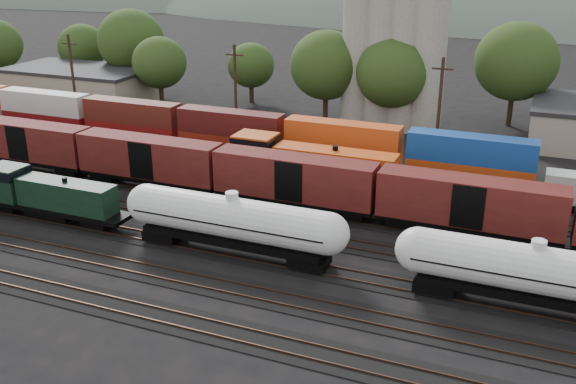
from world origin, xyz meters
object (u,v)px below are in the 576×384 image
at_px(orange_locomotive, 302,164).
at_px(grain_silo, 392,42).
at_px(tank_car_a, 233,220).
at_px(green_locomotive, 42,194).

relative_size(orange_locomotive, grain_silo, 0.68).
relative_size(tank_car_a, grain_silo, 0.65).
bearing_deg(orange_locomotive, grain_silo, 85.21).
height_order(orange_locomotive, grain_silo, grain_silo).
relative_size(green_locomotive, grain_silo, 0.53).
distance_m(orange_locomotive, grain_silo, 27.42).
height_order(green_locomotive, orange_locomotive, orange_locomotive).
xyz_separation_m(green_locomotive, tank_car_a, (18.75, 0.00, 0.55)).
relative_size(green_locomotive, orange_locomotive, 0.78).
bearing_deg(orange_locomotive, tank_car_a, -89.80).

